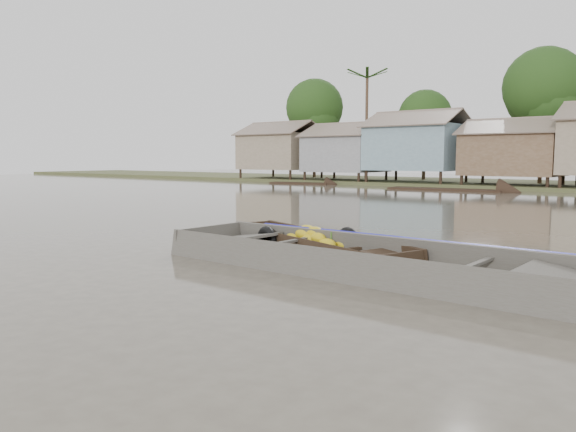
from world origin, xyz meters
The scene contains 3 objects.
ground centered at (0.00, 0.00, 0.00)m, with size 120.00×120.00×0.00m, color #4F483D.
banana_boat centered at (0.11, 1.67, 0.16)m, with size 5.68×3.11×0.79m.
viewer_boat centered at (2.18, 0.52, 0.07)m, with size 8.21×2.32×0.66m.
Camera 1 is at (7.15, -8.07, 2.03)m, focal length 35.00 mm.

